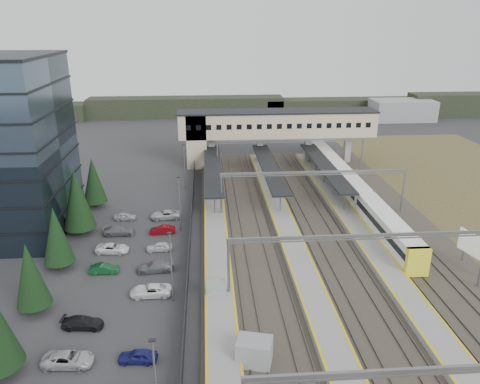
{
  "coord_description": "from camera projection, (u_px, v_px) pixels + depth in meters",
  "views": [
    {
      "loc": [
        -3.99,
        -51.53,
        28.3
      ],
      "look_at": [
        0.86,
        14.42,
        4.0
      ],
      "focal_mm": 35.0,
      "sensor_mm": 36.0,
      "label": 1
    }
  ],
  "objects": [
    {
      "name": "billboard",
      "position": [
        476.0,
        248.0,
        55.31
      ],
      "size": [
        1.48,
        5.34,
        4.55
      ],
      "color": "slate",
      "rests_on": "ground"
    },
    {
      "name": "relay_cabin_far",
      "position": [
        216.0,
        290.0,
        50.34
      ],
      "size": [
        2.14,
        1.79,
        1.94
      ],
      "color": "gray",
      "rests_on": "ground"
    },
    {
      "name": "ground",
      "position": [
        242.0,
        262.0,
        58.27
      ],
      "size": [
        220.0,
        220.0,
        0.0
      ],
      "primitive_type": "plane",
      "color": "#2B2B2D",
      "rests_on": "ground"
    },
    {
      "name": "lampposts",
      "position": [
        176.0,
        228.0,
        57.4
      ],
      "size": [
        0.5,
        53.25,
        8.07
      ],
      "color": "slate",
      "rests_on": "ground"
    },
    {
      "name": "fence",
      "position": [
        190.0,
        239.0,
        62.16
      ],
      "size": [
        0.08,
        90.0,
        2.0
      ],
      "color": "#26282B",
      "rests_on": "ground"
    },
    {
      "name": "footbridge",
      "position": [
        264.0,
        127.0,
        95.38
      ],
      "size": [
        40.4,
        6.4,
        11.2
      ],
      "color": "beige",
      "rests_on": "ground"
    },
    {
      "name": "car_park",
      "position": [
        126.0,
        288.0,
        51.44
      ],
      "size": [
        10.66,
        44.78,
        1.28
      ],
      "color": "silver",
      "rests_on": "ground"
    },
    {
      "name": "relay_cabin_near",
      "position": [
        254.0,
        352.0,
        40.52
      ],
      "size": [
        3.48,
        2.92,
        2.51
      ],
      "color": "gray",
      "rests_on": "ground"
    },
    {
      "name": "treeline_far",
      "position": [
        295.0,
        107.0,
        145.28
      ],
      "size": [
        170.0,
        19.0,
        7.0
      ],
      "color": "black",
      "rests_on": "ground"
    },
    {
      "name": "rail_corridor",
      "position": [
        307.0,
        240.0,
        63.5
      ],
      "size": [
        34.0,
        90.0,
        0.92
      ],
      "color": "#39342B",
      "rests_on": "ground"
    },
    {
      "name": "gantries",
      "position": [
        333.0,
        206.0,
        59.84
      ],
      "size": [
        28.4,
        62.28,
        7.17
      ],
      "color": "slate",
      "rests_on": "ground"
    },
    {
      "name": "canopies",
      "position": [
        269.0,
        167.0,
        82.68
      ],
      "size": [
        23.1,
        30.0,
        3.28
      ],
      "color": "black",
      "rests_on": "ground"
    },
    {
      "name": "conifer_row",
      "position": [
        45.0,
        247.0,
        51.47
      ],
      "size": [
        4.42,
        49.82,
        9.5
      ],
      "color": "black",
      "rests_on": "ground"
    },
    {
      "name": "train",
      "position": [
        347.0,
        182.0,
        80.76
      ],
      "size": [
        2.79,
        58.2,
        3.51
      ],
      "color": "white",
      "rests_on": "ground"
    }
  ]
}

